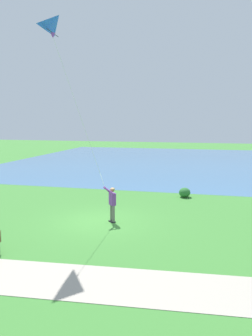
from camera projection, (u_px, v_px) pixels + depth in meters
ground_plane at (100, 222)px, 17.12m from camera, size 120.00×120.00×0.00m
lake_water at (201, 162)px, 40.74m from camera, size 36.00×44.00×0.01m
walkway_path at (99, 283)px, 10.67m from camera, size 4.85×32.09×0.02m
person_kite_flyer at (112, 201)px, 16.88m from camera, size 0.58×0.61×1.83m
flying_kite at (59, 28)px, 14.59m from camera, size 2.28×1.90×7.52m
lakeside_shrub at (185, 192)px, 22.46m from camera, size 0.85×0.73×0.62m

